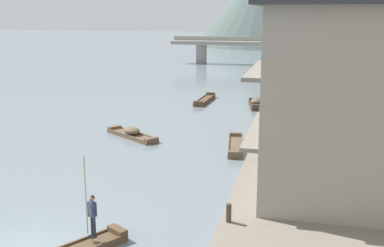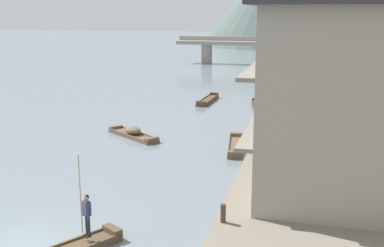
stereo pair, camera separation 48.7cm
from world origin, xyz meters
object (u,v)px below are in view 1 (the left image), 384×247
house_waterfront_nearest (334,93)px  mooring_post_dock_mid (257,141)px  house_waterfront_end (312,54)px  house_waterfront_narrow (313,68)px  house_waterfront_tall (312,60)px  mooring_post_dock_near (229,213)px  boat_moored_nearest (236,146)px  boat_moored_far (205,100)px  house_waterfront_second (332,73)px  stone_bridge (246,47)px  house_waterfront_far (321,47)px  boat_moored_second (132,134)px  boatman_person (92,211)px  boat_moored_third (256,104)px

house_waterfront_nearest → mooring_post_dock_mid: (-3.66, 6.36, -3.94)m
house_waterfront_end → house_waterfront_narrow: bearing=-90.4°
house_waterfront_tall → mooring_post_dock_near: size_ratio=12.39×
boat_moored_nearest → house_waterfront_narrow: 13.56m
boat_moored_nearest → house_waterfront_narrow: (4.69, 12.16, 3.73)m
house_waterfront_tall → boat_moored_far: bearing=134.0°
boat_moored_nearest → house_waterfront_second: 7.62m
boat_moored_far → house_waterfront_tall: house_waterfront_tall is taller
house_waterfront_narrow → house_waterfront_end: (0.09, 13.64, 0.00)m
mooring_post_dock_mid → house_waterfront_nearest: bearing=-60.1°
stone_bridge → house_waterfront_second: bearing=-78.1°
house_waterfront_nearest → house_waterfront_far: same height
boat_moored_nearest → boat_moored_second: size_ratio=1.09×
boatman_person → house_waterfront_nearest: size_ratio=0.35×
house_waterfront_narrow → mooring_post_dock_mid: bearing=-102.1°
boatman_person → mooring_post_dock_near: size_ratio=4.31×
boat_moored_far → house_waterfront_second: size_ratio=0.62×
boat_moored_nearest → mooring_post_dock_near: size_ratio=6.91×
boat_moored_second → boat_moored_far: 14.50m
house_waterfront_nearest → stone_bridge: size_ratio=0.35×
boat_moored_third → house_waterfront_tall: (4.63, -8.42, 4.87)m
house_waterfront_end → stone_bridge: 26.67m
boat_moored_far → boat_moored_third: bearing=-17.8°
house_waterfront_nearest → mooring_post_dock_mid: bearing=119.9°
boat_moored_third → house_waterfront_tall: bearing=-61.2°
boatman_person → boat_moored_nearest: size_ratio=0.62×
boatman_person → boat_moored_third: boatman_person is taller
boat_moored_second → stone_bridge: (1.85, 49.29, 2.65)m
boat_moored_third → boat_moored_nearest: bearing=-89.5°
house_waterfront_tall → stone_bridge: bearing=102.5°
house_waterfront_nearest → boat_moored_second: bearing=141.8°
house_waterfront_nearest → boat_moored_third: bearing=103.3°
house_waterfront_end → house_waterfront_far: bearing=-84.3°
boatman_person → stone_bridge: stone_bridge is taller
house_waterfront_second → house_waterfront_tall: (-0.97, 7.07, 0.01)m
mooring_post_dock_mid → boat_moored_nearest: bearing=122.4°
boat_moored_far → stone_bridge: 35.06m
house_waterfront_tall → stone_bridge: house_waterfront_tall is taller
boat_moored_second → house_waterfront_nearest: bearing=-38.2°
boat_moored_far → house_waterfront_narrow: bearing=-18.3°
house_waterfront_second → house_waterfront_tall: same height
boat_moored_nearest → mooring_post_dock_near: bearing=-83.1°
house_waterfront_end → boatman_person: bearing=-101.3°
boat_moored_third → house_waterfront_narrow: size_ratio=0.55×
boat_moored_third → house_waterfront_end: bearing=67.7°
boat_moored_far → mooring_post_dock_near: (6.76, -28.26, 1.06)m
house_waterfront_far → house_waterfront_end: size_ratio=1.35×
boat_moored_nearest → boat_moored_far: 16.28m
boat_moored_far → boatman_person: bearing=-86.1°
boat_moored_far → mooring_post_dock_mid: (6.76, -17.89, 1.07)m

